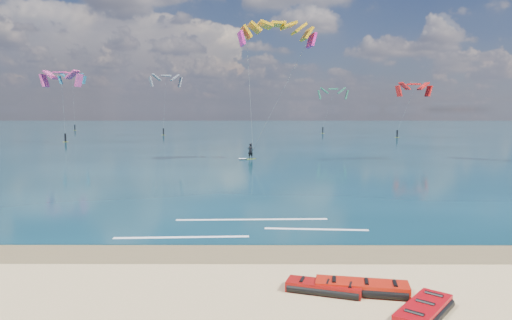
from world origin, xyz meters
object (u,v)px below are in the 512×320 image
(packed_kite_right, at_px, (423,318))
(kitesurfer_main, at_px, (264,85))
(packed_kite_mid, at_px, (324,292))
(packed_kite_left, at_px, (362,293))

(packed_kite_right, distance_m, kitesurfer_main, 36.19)
(packed_kite_right, bearing_deg, packed_kite_mid, 93.93)
(packed_kite_mid, bearing_deg, packed_kite_right, -17.65)
(packed_kite_left, bearing_deg, packed_kite_mid, -172.62)
(packed_kite_mid, relative_size, kitesurfer_main, 0.16)
(kitesurfer_main, bearing_deg, packed_kite_mid, -124.68)
(packed_kite_left, distance_m, packed_kite_mid, 1.10)
(kitesurfer_main, bearing_deg, packed_kite_right, -121.01)
(packed_kite_left, distance_m, kitesurfer_main, 34.55)
(packed_kite_mid, height_order, kitesurfer_main, kitesurfer_main)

